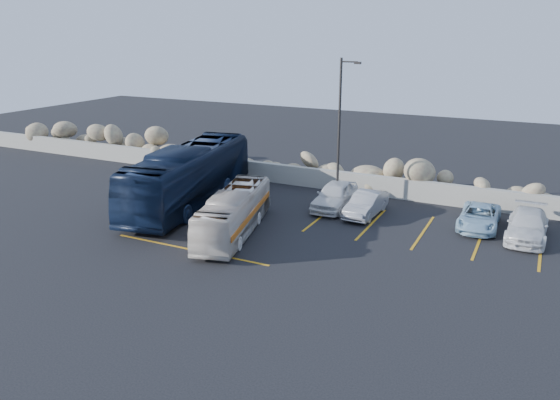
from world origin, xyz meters
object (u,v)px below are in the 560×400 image
at_px(tour_coach, 189,175).
at_px(car_c, 527,225).
at_px(vintage_bus, 234,213).
at_px(car_b, 366,204).
at_px(lamppost, 340,128).
at_px(car_d, 479,217).
at_px(car_a, 335,195).

relative_size(tour_coach, car_c, 2.72).
relative_size(vintage_bus, car_b, 2.04).
height_order(lamppost, car_d, lamppost).
distance_m(vintage_bus, car_d, 12.09).
bearing_deg(vintage_bus, tour_coach, 132.99).
bearing_deg(car_c, car_a, 178.97).
distance_m(lamppost, car_d, 8.54).
distance_m(tour_coach, car_b, 9.85).
distance_m(vintage_bus, tour_coach, 5.57).
distance_m(lamppost, car_b, 4.40).
xyz_separation_m(tour_coach, car_c, (17.31, 2.57, -1.01)).
xyz_separation_m(lamppost, car_d, (7.65, -0.62, -3.74)).
distance_m(vintage_bus, car_b, 7.26).
bearing_deg(car_d, car_c, -13.81).
height_order(tour_coach, car_a, tour_coach).
distance_m(vintage_bus, car_a, 6.53).
distance_m(car_c, car_d, 2.26).
bearing_deg(vintage_bus, car_b, 33.79).
relative_size(car_a, car_b, 1.14).
xyz_separation_m(vintage_bus, car_c, (12.65, 5.57, -0.43)).
bearing_deg(car_a, tour_coach, -161.41).
xyz_separation_m(vintage_bus, tour_coach, (-4.66, 2.99, 0.58)).
bearing_deg(car_c, tour_coach, -171.06).
bearing_deg(car_a, car_b, -14.53).
xyz_separation_m(car_c, car_d, (-2.20, 0.50, -0.07)).
relative_size(vintage_bus, tour_coach, 0.65).
bearing_deg(tour_coach, car_c, -1.27).
bearing_deg(lamppost, car_d, -4.63).
relative_size(lamppost, tour_coach, 0.68).
relative_size(vintage_bus, car_d, 1.91).
relative_size(tour_coach, car_d, 2.95).
bearing_deg(car_a, car_d, 0.00).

